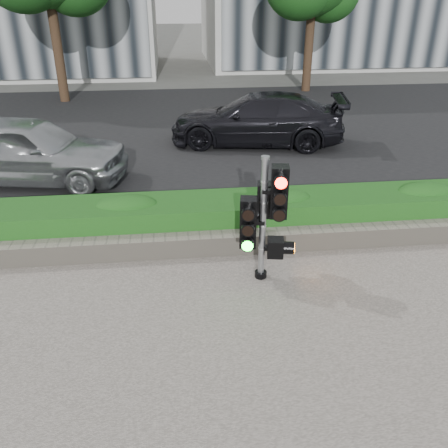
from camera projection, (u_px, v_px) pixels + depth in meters
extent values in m
plane|color=#51514C|center=(209.00, 326.00, 6.27)|extent=(120.00, 120.00, 0.00)
cube|color=black|center=(183.00, 128.00, 15.16)|extent=(60.00, 13.00, 0.02)
cube|color=gray|center=(196.00, 219.00, 9.05)|extent=(60.00, 0.25, 0.12)
cube|color=gray|center=(200.00, 244.00, 7.87)|extent=(12.00, 0.32, 0.34)
cube|color=#368829|center=(197.00, 218.00, 8.38)|extent=(12.00, 1.00, 0.68)
cylinder|color=black|center=(57.00, 47.00, 17.82)|extent=(0.36, 0.36, 4.03)
cylinder|color=black|center=(309.00, 47.00, 19.81)|extent=(0.36, 0.36, 3.58)
cylinder|color=black|center=(261.00, 274.00, 7.28)|extent=(0.18, 0.18, 0.09)
cylinder|color=gray|center=(263.00, 222.00, 6.87)|extent=(0.10, 0.10, 1.89)
cylinder|color=gray|center=(265.00, 158.00, 6.44)|extent=(0.12, 0.12, 0.05)
cube|color=#FF1107|center=(279.00, 192.00, 6.62)|extent=(0.28, 0.28, 0.76)
cube|color=#14E51E|center=(248.00, 222.00, 6.86)|extent=(0.28, 0.28, 0.76)
cube|color=black|center=(265.00, 200.00, 6.95)|extent=(0.28, 0.28, 0.52)
cube|color=orange|center=(275.00, 247.00, 7.08)|extent=(0.28, 0.28, 0.28)
imported|color=#A6A9AD|center=(28.00, 150.00, 10.60)|extent=(4.64, 2.54, 1.49)
imported|color=black|center=(257.00, 119.00, 13.29)|extent=(5.12, 2.86, 1.40)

